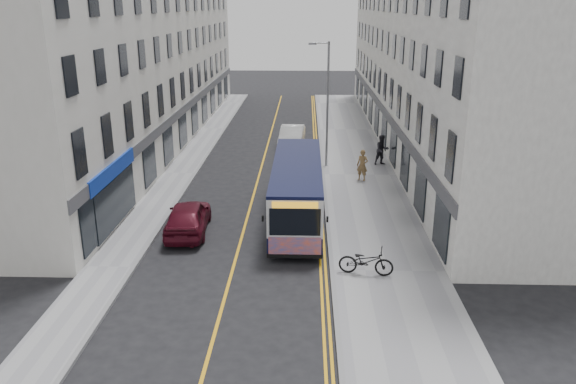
# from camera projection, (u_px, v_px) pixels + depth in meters

# --- Properties ---
(ground) EXTENTS (140.00, 140.00, 0.00)m
(ground) POSITION_uv_depth(u_px,v_px,m) (236.00, 258.00, 23.64)
(ground) COLOR black
(ground) RESTS_ON ground
(pavement_east) EXTENTS (4.50, 64.00, 0.12)m
(pavement_east) POSITION_uv_depth(u_px,v_px,m) (359.00, 175.00, 34.80)
(pavement_east) COLOR gray
(pavement_east) RESTS_ON ground
(pavement_west) EXTENTS (2.00, 64.00, 0.12)m
(pavement_west) POSITION_uv_depth(u_px,v_px,m) (180.00, 174.00, 35.15)
(pavement_west) COLOR gray
(pavement_west) RESTS_ON ground
(kerb_east) EXTENTS (0.18, 64.00, 0.13)m
(kerb_east) POSITION_uv_depth(u_px,v_px,m) (323.00, 175.00, 34.87)
(kerb_east) COLOR slate
(kerb_east) RESTS_ON ground
(kerb_west) EXTENTS (0.18, 64.00, 0.13)m
(kerb_west) POSITION_uv_depth(u_px,v_px,m) (195.00, 174.00, 35.11)
(kerb_west) COLOR slate
(kerb_west) RESTS_ON ground
(road_centre_line) EXTENTS (0.12, 64.00, 0.01)m
(road_centre_line) POSITION_uv_depth(u_px,v_px,m) (259.00, 175.00, 35.01)
(road_centre_line) COLOR orange
(road_centre_line) RESTS_ON ground
(road_dbl_yellow_inner) EXTENTS (0.10, 64.00, 0.01)m
(road_dbl_yellow_inner) POSITION_uv_depth(u_px,v_px,m) (316.00, 176.00, 34.90)
(road_dbl_yellow_inner) COLOR orange
(road_dbl_yellow_inner) RESTS_ON ground
(road_dbl_yellow_outer) EXTENTS (0.10, 64.00, 0.01)m
(road_dbl_yellow_outer) POSITION_uv_depth(u_px,v_px,m) (319.00, 176.00, 34.89)
(road_dbl_yellow_outer) COLOR orange
(road_dbl_yellow_outer) RESTS_ON ground
(terrace_east) EXTENTS (6.00, 46.00, 13.00)m
(terrace_east) POSITION_uv_depth(u_px,v_px,m) (424.00, 57.00, 41.11)
(terrace_east) COLOR white
(terrace_east) RESTS_ON ground
(terrace_west) EXTENTS (6.00, 46.00, 13.00)m
(terrace_west) POSITION_uv_depth(u_px,v_px,m) (147.00, 56.00, 41.74)
(terrace_west) COLOR silver
(terrace_west) RESTS_ON ground
(streetlamp) EXTENTS (1.32, 0.18, 8.00)m
(streetlamp) POSITION_uv_depth(u_px,v_px,m) (326.00, 100.00, 35.38)
(streetlamp) COLOR gray
(streetlamp) RESTS_ON ground
(city_bus) EXTENTS (2.37, 10.11, 2.94)m
(city_bus) POSITION_uv_depth(u_px,v_px,m) (297.00, 189.00, 27.32)
(city_bus) COLOR black
(city_bus) RESTS_ON ground
(bicycle) EXTENTS (2.22, 1.10, 1.12)m
(bicycle) POSITION_uv_depth(u_px,v_px,m) (366.00, 261.00, 21.79)
(bicycle) COLOR black
(bicycle) RESTS_ON pavement_east
(pedestrian_near) EXTENTS (0.80, 0.69, 1.86)m
(pedestrian_near) POSITION_uv_depth(u_px,v_px,m) (362.00, 165.00, 33.36)
(pedestrian_near) COLOR brown
(pedestrian_near) RESTS_ON pavement_east
(pedestrian_far) EXTENTS (1.14, 1.01, 1.97)m
(pedestrian_far) POSITION_uv_depth(u_px,v_px,m) (382.00, 150.00, 36.63)
(pedestrian_far) COLOR black
(pedestrian_far) RESTS_ON pavement_east
(car_white) EXTENTS (2.00, 4.91, 1.58)m
(car_white) POSITION_uv_depth(u_px,v_px,m) (292.00, 137.00, 41.58)
(car_white) COLOR silver
(car_white) RESTS_ON ground
(car_maroon) EXTENTS (2.08, 4.63, 1.55)m
(car_maroon) POSITION_uv_depth(u_px,v_px,m) (188.00, 217.00, 26.04)
(car_maroon) COLOR #4B0C1A
(car_maroon) RESTS_ON ground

